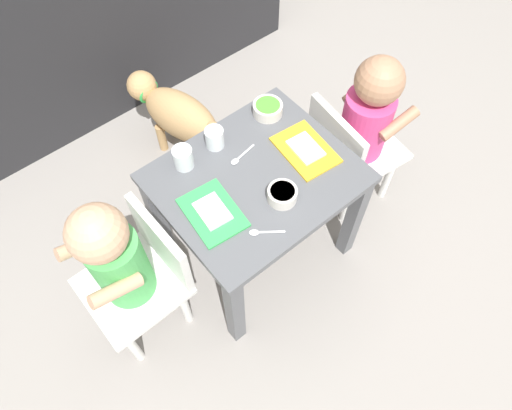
# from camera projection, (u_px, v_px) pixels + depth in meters

# --- Properties ---
(ground_plane) EXTENTS (7.00, 7.00, 0.00)m
(ground_plane) POSITION_uv_depth(u_px,v_px,m) (256.00, 247.00, 1.78)
(ground_plane) COLOR gray
(kitchen_cabinet_back) EXTENTS (1.80, 0.39, 0.91)m
(kitchen_cabinet_back) POSITION_uv_depth(u_px,v_px,m) (78.00, 1.00, 1.85)
(kitchen_cabinet_back) COLOR #232326
(kitchen_cabinet_back) RESTS_ON ground
(dining_table) EXTENTS (0.57, 0.48, 0.47)m
(dining_table) POSITION_uv_depth(u_px,v_px,m) (256.00, 193.00, 1.46)
(dining_table) COLOR #515459
(dining_table) RESTS_ON ground
(seated_child_left) EXTENTS (0.29, 0.29, 0.68)m
(seated_child_left) POSITION_uv_depth(u_px,v_px,m) (122.00, 261.00, 1.28)
(seated_child_left) COLOR silver
(seated_child_left) RESTS_ON ground
(seated_child_right) EXTENTS (0.31, 0.31, 0.66)m
(seated_child_right) POSITION_uv_depth(u_px,v_px,m) (364.00, 120.00, 1.57)
(seated_child_right) COLOR silver
(seated_child_right) RESTS_ON ground
(dog) EXTENTS (0.24, 0.44, 0.33)m
(dog) POSITION_uv_depth(u_px,v_px,m) (176.00, 113.00, 1.85)
(dog) COLOR tan
(dog) RESTS_ON ground
(food_tray_left) EXTENTS (0.15, 0.20, 0.02)m
(food_tray_left) POSITION_uv_depth(u_px,v_px,m) (213.00, 212.00, 1.31)
(food_tray_left) COLOR green
(food_tray_left) RESTS_ON dining_table
(food_tray_right) EXTENTS (0.16, 0.21, 0.02)m
(food_tray_right) POSITION_uv_depth(u_px,v_px,m) (306.00, 149.00, 1.43)
(food_tray_right) COLOR gold
(food_tray_right) RESTS_ON dining_table
(water_cup_left) EXTENTS (0.06, 0.06, 0.07)m
(water_cup_left) POSITION_uv_depth(u_px,v_px,m) (183.00, 159.00, 1.38)
(water_cup_left) COLOR white
(water_cup_left) RESTS_ON dining_table
(water_cup_right) EXTENTS (0.06, 0.06, 0.07)m
(water_cup_right) POSITION_uv_depth(u_px,v_px,m) (215.00, 139.00, 1.42)
(water_cup_right) COLOR white
(water_cup_right) RESTS_ON dining_table
(veggie_bowl_far) EXTENTS (0.10, 0.10, 0.04)m
(veggie_bowl_far) POSITION_uv_depth(u_px,v_px,m) (268.00, 109.00, 1.50)
(veggie_bowl_far) COLOR silver
(veggie_bowl_far) RESTS_ON dining_table
(cereal_bowl_right_side) EXTENTS (0.09, 0.09, 0.04)m
(cereal_bowl_right_side) POSITION_uv_depth(u_px,v_px,m) (282.00, 194.00, 1.33)
(cereal_bowl_right_side) COLOR silver
(cereal_bowl_right_side) RESTS_ON dining_table
(spoon_by_left_tray) EXTENTS (0.10, 0.03, 0.01)m
(spoon_by_left_tray) POSITION_uv_depth(u_px,v_px,m) (241.00, 157.00, 1.42)
(spoon_by_left_tray) COLOR silver
(spoon_by_left_tray) RESTS_ON dining_table
(spoon_by_right_tray) EXTENTS (0.09, 0.07, 0.01)m
(spoon_by_right_tray) POSITION_uv_depth(u_px,v_px,m) (263.00, 232.00, 1.28)
(spoon_by_right_tray) COLOR silver
(spoon_by_right_tray) RESTS_ON dining_table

